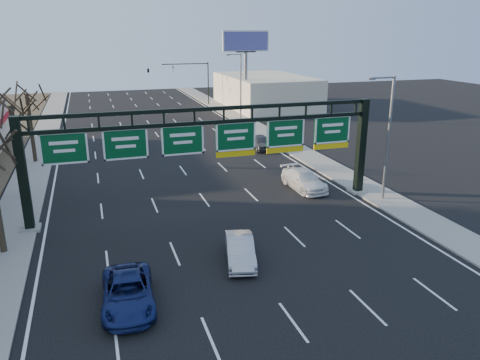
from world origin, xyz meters
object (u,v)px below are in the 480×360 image
object	(u,v)px
car_silver_sedan	(240,250)
car_white_wagon	(304,180)
sign_gantry	(212,145)
car_blue_suv	(128,292)

from	to	relation	value
car_silver_sedan	car_white_wagon	bearing A→B (deg)	63.01
car_silver_sedan	sign_gantry	bearing A→B (deg)	98.86
sign_gantry	car_blue_suv	world-z (taller)	sign_gantry
car_silver_sedan	car_white_wagon	size ratio (longest dim) A/B	0.83
car_silver_sedan	car_white_wagon	world-z (taller)	car_white_wagon
car_blue_suv	car_silver_sedan	bearing A→B (deg)	25.63
sign_gantry	car_blue_suv	size ratio (longest dim) A/B	4.98
car_blue_suv	car_silver_sedan	world-z (taller)	car_blue_suv
car_blue_suv	car_white_wagon	world-z (taller)	car_white_wagon
sign_gantry	car_blue_suv	xyz separation A→B (m)	(-6.77, -10.57, -3.94)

